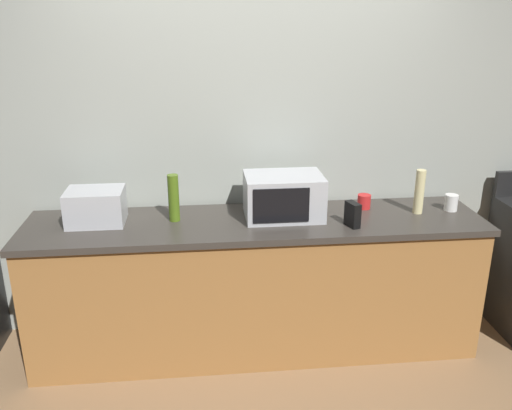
% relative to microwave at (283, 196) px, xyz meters
% --- Properties ---
extents(ground_plane, '(8.00, 8.00, 0.00)m').
position_rel_microwave_xyz_m(ground_plane, '(-0.18, -0.45, -1.04)').
color(ground_plane, '#93704C').
extents(back_wall, '(6.40, 0.10, 2.70)m').
position_rel_microwave_xyz_m(back_wall, '(-0.18, 0.36, 0.31)').
color(back_wall, '#9EA399').
rests_on(back_wall, ground_plane).
extents(counter_run, '(2.84, 0.64, 0.90)m').
position_rel_microwave_xyz_m(counter_run, '(-0.18, -0.05, -0.58)').
color(counter_run, '#9E6B38').
rests_on(counter_run, ground_plane).
extents(microwave, '(0.48, 0.35, 0.27)m').
position_rel_microwave_xyz_m(microwave, '(0.00, 0.00, 0.00)').
color(microwave, '#B7BABF').
rests_on(microwave, counter_run).
extents(toaster_oven, '(0.34, 0.26, 0.21)m').
position_rel_microwave_xyz_m(toaster_oven, '(-1.15, 0.01, -0.03)').
color(toaster_oven, '#B7BABF').
rests_on(toaster_oven, counter_run).
extents(cordless_phone, '(0.08, 0.12, 0.15)m').
position_rel_microwave_xyz_m(cordless_phone, '(0.39, -0.21, -0.06)').
color(cordless_phone, black).
rests_on(cordless_phone, counter_run).
extents(bottle_hand_soap, '(0.06, 0.06, 0.28)m').
position_rel_microwave_xyz_m(bottle_hand_soap, '(0.87, -0.03, 0.01)').
color(bottle_hand_soap, beige).
rests_on(bottle_hand_soap, counter_run).
extents(bottle_olive_oil, '(0.07, 0.07, 0.29)m').
position_rel_microwave_xyz_m(bottle_olive_oil, '(-0.68, 0.00, 0.01)').
color(bottle_olive_oil, '#4C6B19').
rests_on(bottle_olive_oil, counter_run).
extents(mug_red, '(0.09, 0.09, 0.09)m').
position_rel_microwave_xyz_m(mug_red, '(0.55, 0.10, -0.09)').
color(mug_red, red).
rests_on(mug_red, counter_run).
extents(mug_white, '(0.08, 0.08, 0.11)m').
position_rel_microwave_xyz_m(mug_white, '(1.10, -0.00, -0.08)').
color(mug_white, white).
rests_on(mug_white, counter_run).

